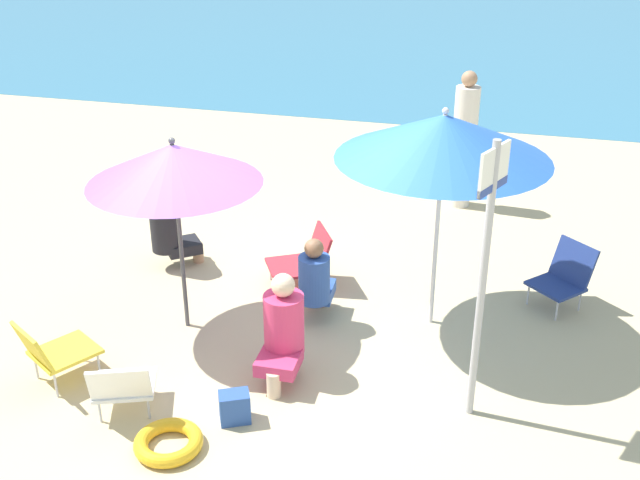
% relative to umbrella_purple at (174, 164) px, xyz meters
% --- Properties ---
extents(ground_plane, '(40.00, 40.00, 0.00)m').
position_rel_umbrella_purple_xyz_m(ground_plane, '(0.83, 0.12, -1.64)').
color(ground_plane, '#CCB789').
extents(sea_water, '(40.00, 16.00, 0.01)m').
position_rel_umbrella_purple_xyz_m(sea_water, '(0.83, 14.87, -1.63)').
color(sea_water, teal).
rests_on(sea_water, ground_plane).
extents(umbrella_purple, '(1.55, 1.55, 1.88)m').
position_rel_umbrella_purple_xyz_m(umbrella_purple, '(0.00, 0.00, 0.00)').
color(umbrella_purple, '#4C4C51').
rests_on(umbrella_purple, ground_plane).
extents(umbrella_blue, '(1.90, 1.90, 2.12)m').
position_rel_umbrella_purple_xyz_m(umbrella_blue, '(2.24, 0.64, 0.22)').
color(umbrella_blue, silver).
rests_on(umbrella_blue, ground_plane).
extents(beach_chair_a, '(0.78, 0.73, 0.61)m').
position_rel_umbrella_purple_xyz_m(beach_chair_a, '(0.87, 1.04, -1.33)').
color(beach_chair_a, red).
rests_on(beach_chair_a, ground_plane).
extents(beach_chair_b, '(0.68, 0.68, 0.64)m').
position_rel_umbrella_purple_xyz_m(beach_chair_b, '(3.46, 1.29, -1.30)').
color(beach_chair_b, navy).
rests_on(beach_chair_b, ground_plane).
extents(beach_chair_c, '(0.62, 0.64, 0.55)m').
position_rel_umbrella_purple_xyz_m(beach_chair_c, '(0.06, -1.37, -1.35)').
color(beach_chair_c, white).
rests_on(beach_chair_c, ground_plane).
extents(beach_chair_d, '(0.68, 0.72, 0.61)m').
position_rel_umbrella_purple_xyz_m(beach_chair_d, '(-0.70, -1.13, -1.31)').
color(beach_chair_d, gold).
rests_on(beach_chair_d, ground_plane).
extents(person_a, '(0.32, 0.55, 0.89)m').
position_rel_umbrella_purple_xyz_m(person_a, '(1.16, 0.40, -1.19)').
color(person_a, '#2D519E').
rests_on(person_a, ground_plane).
extents(person_b, '(0.30, 0.30, 1.75)m').
position_rel_umbrella_purple_xyz_m(person_b, '(2.24, 3.62, -0.75)').
color(person_b, silver).
rests_on(person_b, ground_plane).
extents(person_c, '(0.54, 0.50, 0.93)m').
position_rel_umbrella_purple_xyz_m(person_c, '(-0.64, 1.08, -1.19)').
color(person_c, black).
rests_on(person_c, ground_plane).
extents(person_d, '(0.35, 0.57, 0.96)m').
position_rel_umbrella_purple_xyz_m(person_d, '(1.13, -0.55, -1.17)').
color(person_d, '#DB3866').
rests_on(person_d, ground_plane).
extents(warning_sign, '(0.19, 0.38, 2.29)m').
position_rel_umbrella_purple_xyz_m(warning_sign, '(2.72, -0.65, -0.20)').
color(warning_sign, '#ADADB2').
rests_on(warning_sign, ground_plane).
extents(swim_ring, '(0.52, 0.52, 0.11)m').
position_rel_umbrella_purple_xyz_m(swim_ring, '(0.56, -1.66, -1.58)').
color(swim_ring, yellow).
rests_on(swim_ring, ground_plane).
extents(beach_bag, '(0.29, 0.25, 0.26)m').
position_rel_umbrella_purple_xyz_m(beach_bag, '(0.93, -1.22, -1.51)').
color(beach_bag, '#2D519E').
rests_on(beach_bag, ground_plane).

